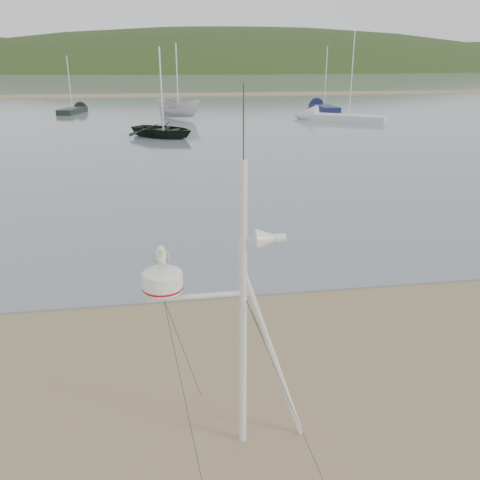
{
  "coord_description": "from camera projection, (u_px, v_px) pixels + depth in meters",
  "views": [
    {
      "loc": [
        1.46,
        -6.35,
        5.18
      ],
      "look_at": [
        2.64,
        1.0,
        2.49
      ],
      "focal_mm": 38.0,
      "sensor_mm": 36.0,
      "label": 1
    }
  ],
  "objects": [
    {
      "name": "sailboat_blue_far",
      "position": [
        318.0,
        106.0,
        53.63
      ],
      "size": [
        1.89,
        6.86,
        6.77
      ],
      "color": "#131942",
      "rests_on": "ground"
    },
    {
      "name": "water",
      "position": [
        149.0,
        79.0,
        130.03
      ],
      "size": [
        560.0,
        256.0,
        0.04
      ],
      "primitive_type": "cube",
      "color": "slate",
      "rests_on": "ground"
    },
    {
      "name": "boat_dark",
      "position": [
        162.0,
        101.0,
        33.84
      ],
      "size": [
        2.99,
        3.21,
        4.77
      ],
      "primitive_type": "imported",
      "rotation": [
        0.0,
        0.0,
        0.85
      ],
      "color": "black",
      "rests_on": "water"
    },
    {
      "name": "mast_rig",
      "position": [
        239.0,
        371.0,
        6.84
      ],
      "size": [
        2.18,
        2.33,
        4.92
      ],
      "color": "silver",
      "rests_on": "ground"
    },
    {
      "name": "boat_white",
      "position": [
        178.0,
        91.0,
        44.24
      ],
      "size": [
        2.56,
        2.56,
        4.76
      ],
      "primitive_type": "imported",
      "rotation": [
        0.0,
        0.0,
        0.83
      ],
      "color": "silver",
      "rests_on": "water"
    },
    {
      "name": "ground",
      "position": [
        73.0,
        432.0,
        7.43
      ],
      "size": [
        560.0,
        560.0,
        0.0
      ],
      "primitive_type": "plane",
      "color": "#88724E",
      "rests_on": "ground"
    },
    {
      "name": "far_cottages",
      "position": [
        158.0,
        61.0,
        188.57
      ],
      "size": [
        294.4,
        6.3,
        8.0
      ],
      "color": "silver",
      "rests_on": "ground"
    },
    {
      "name": "hill_ridge",
      "position": [
        194.0,
        114.0,
        235.14
      ],
      "size": [
        620.0,
        180.0,
        80.0
      ],
      "color": "#233415",
      "rests_on": "ground"
    },
    {
      "name": "sandbar",
      "position": [
        145.0,
        95.0,
        72.42
      ],
      "size": [
        560.0,
        7.0,
        0.07
      ],
      "primitive_type": "cube",
      "color": "#88724E",
      "rests_on": "water"
    },
    {
      "name": "sailboat_white_near",
      "position": [
        323.0,
        117.0,
        44.25
      ],
      "size": [
        7.89,
        5.94,
        7.98
      ],
      "color": "silver",
      "rests_on": "ground"
    },
    {
      "name": "sailboat_dark_mid",
      "position": [
        78.0,
        109.0,
        50.54
      ],
      "size": [
        2.83,
        5.9,
        5.74
      ],
      "color": "black",
      "rests_on": "ground"
    }
  ]
}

